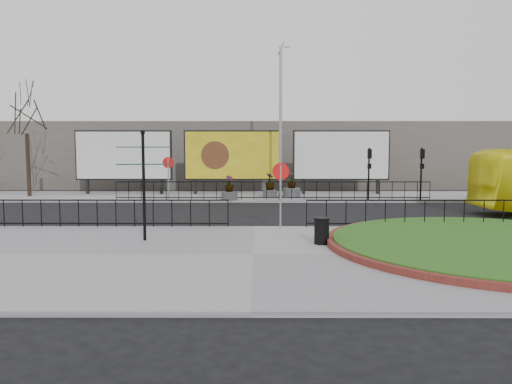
{
  "coord_description": "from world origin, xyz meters",
  "views": [
    {
      "loc": [
        0.13,
        -19.14,
        3.24
      ],
      "look_at": [
        0.06,
        1.05,
        1.36
      ],
      "focal_mm": 35.0,
      "sensor_mm": 36.0,
      "label": 1
    }
  ],
  "objects_px": {
    "litter_bin": "(322,231)",
    "planter_b": "(270,187)",
    "billboard_mid": "(232,156)",
    "planter_c": "(292,189)",
    "fingerpost_sign": "(144,174)",
    "lamp_post": "(281,119)",
    "planter_a": "(229,191)"
  },
  "relations": [
    {
      "from": "litter_bin",
      "to": "planter_b",
      "type": "bearing_deg",
      "value": 95.14
    },
    {
      "from": "litter_bin",
      "to": "planter_c",
      "type": "height_order",
      "value": "planter_c"
    },
    {
      "from": "fingerpost_sign",
      "to": "planter_a",
      "type": "bearing_deg",
      "value": 74.35
    },
    {
      "from": "billboard_mid",
      "to": "planter_a",
      "type": "relative_size",
      "value": 4.38
    },
    {
      "from": "fingerpost_sign",
      "to": "planter_c",
      "type": "xyz_separation_m",
      "value": [
        5.8,
        13.91,
        -1.67
      ]
    },
    {
      "from": "litter_bin",
      "to": "planter_b",
      "type": "xyz_separation_m",
      "value": [
        -1.3,
        14.43,
        0.18
      ]
    },
    {
      "from": "litter_bin",
      "to": "planter_c",
      "type": "xyz_separation_m",
      "value": [
        0.03,
        14.48,
        0.09
      ]
    },
    {
      "from": "billboard_mid",
      "to": "planter_c",
      "type": "xyz_separation_m",
      "value": [
        3.7,
        -1.97,
        -1.96
      ]
    },
    {
      "from": "billboard_mid",
      "to": "lamp_post",
      "type": "xyz_separation_m",
      "value": [
        3.01,
        -1.97,
        2.23
      ]
    },
    {
      "from": "fingerpost_sign",
      "to": "planter_b",
      "type": "xyz_separation_m",
      "value": [
        4.47,
        13.85,
        -1.58
      ]
    },
    {
      "from": "billboard_mid",
      "to": "fingerpost_sign",
      "type": "distance_m",
      "value": 16.02
    },
    {
      "from": "lamp_post",
      "to": "litter_bin",
      "type": "bearing_deg",
      "value": -87.39
    },
    {
      "from": "litter_bin",
      "to": "planter_a",
      "type": "height_order",
      "value": "planter_a"
    },
    {
      "from": "fingerpost_sign",
      "to": "planter_b",
      "type": "height_order",
      "value": "fingerpost_sign"
    },
    {
      "from": "fingerpost_sign",
      "to": "planter_b",
      "type": "distance_m",
      "value": 14.64
    },
    {
      "from": "billboard_mid",
      "to": "planter_a",
      "type": "distance_m",
      "value": 4.08
    },
    {
      "from": "litter_bin",
      "to": "planter_a",
      "type": "bearing_deg",
      "value": 105.89
    },
    {
      "from": "lamp_post",
      "to": "litter_bin",
      "type": "height_order",
      "value": "lamp_post"
    },
    {
      "from": "billboard_mid",
      "to": "planter_c",
      "type": "height_order",
      "value": "billboard_mid"
    },
    {
      "from": "planter_b",
      "to": "planter_c",
      "type": "relative_size",
      "value": 0.97
    },
    {
      "from": "lamp_post",
      "to": "planter_b",
      "type": "height_order",
      "value": "lamp_post"
    },
    {
      "from": "planter_b",
      "to": "planter_c",
      "type": "distance_m",
      "value": 1.33
    },
    {
      "from": "fingerpost_sign",
      "to": "planter_c",
      "type": "distance_m",
      "value": 15.16
    },
    {
      "from": "planter_c",
      "to": "billboard_mid",
      "type": "bearing_deg",
      "value": 151.95
    },
    {
      "from": "billboard_mid",
      "to": "fingerpost_sign",
      "type": "relative_size",
      "value": 1.71
    },
    {
      "from": "planter_c",
      "to": "fingerpost_sign",
      "type": "bearing_deg",
      "value": -112.63
    },
    {
      "from": "billboard_mid",
      "to": "planter_c",
      "type": "distance_m",
      "value": 4.63
    },
    {
      "from": "lamp_post",
      "to": "planter_c",
      "type": "bearing_deg",
      "value": -0.0
    },
    {
      "from": "lamp_post",
      "to": "fingerpost_sign",
      "type": "bearing_deg",
      "value": -110.16
    },
    {
      "from": "billboard_mid",
      "to": "planter_a",
      "type": "height_order",
      "value": "billboard_mid"
    },
    {
      "from": "fingerpost_sign",
      "to": "litter_bin",
      "type": "distance_m",
      "value": 6.05
    },
    {
      "from": "fingerpost_sign",
      "to": "planter_c",
      "type": "bearing_deg",
      "value": 61.39
    }
  ]
}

